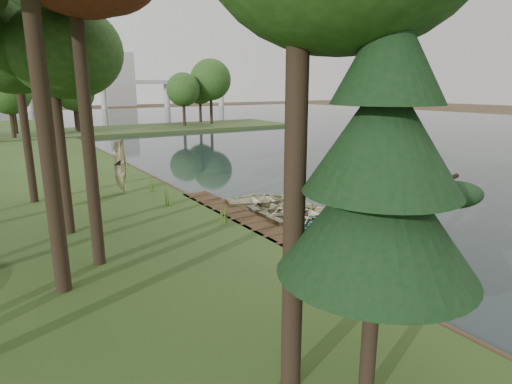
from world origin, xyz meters
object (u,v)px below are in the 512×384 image
boardwalk (266,231)px  rowboat_1 (385,243)px  rowboat_0 (411,257)px  rowboat_2 (357,239)px  stored_rowboat (124,188)px  pine_tree (382,169)px

boardwalk → rowboat_1: (2.82, -4.64, 0.28)m
rowboat_0 → rowboat_2: bearing=21.0°
boardwalk → rowboat_1: bearing=-58.7°
boardwalk → rowboat_2: 4.23m
rowboat_2 → stored_rowboat: size_ratio=0.97×
boardwalk → stored_rowboat: 10.91m
rowboat_1 → pine_tree: (-7.33, -5.85, 4.80)m
rowboat_1 → pine_tree: bearing=105.9°
rowboat_1 → pine_tree: 10.54m
boardwalk → rowboat_0: bearing=-66.5°
rowboat_1 → boardwalk: bearing=8.6°
rowboat_0 → pine_tree: pine_tree is taller
stored_rowboat → pine_tree: size_ratio=0.41×
rowboat_2 → stored_rowboat: bearing=1.6°
rowboat_2 → rowboat_1: bearing=-176.4°
stored_rowboat → rowboat_2: bearing=-130.4°
stored_rowboat → rowboat_1: bearing=-130.2°
boardwalk → rowboat_2: size_ratio=5.02×
stored_rowboat → pine_tree: pine_tree is taller
boardwalk → rowboat_2: (2.30, -3.54, 0.23)m
rowboat_2 → pine_tree: (-6.81, -6.95, 4.86)m
rowboat_0 → boardwalk: bearing=37.2°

